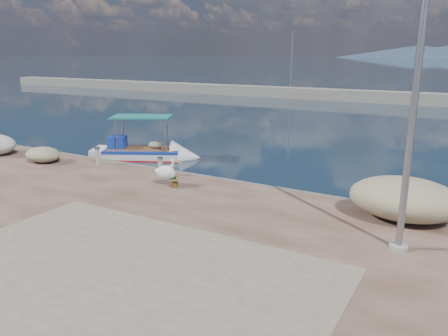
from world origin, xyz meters
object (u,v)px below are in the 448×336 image
at_px(boat_left, 142,154).
at_px(lamp_post, 413,111).
at_px(bollard_near, 160,166).
at_px(pelican, 167,173).

distance_m(boat_left, lamp_post, 14.56).
bearing_deg(lamp_post, boat_left, 155.91).
distance_m(lamp_post, bollard_near, 9.74).
relative_size(pelican, bollard_near, 1.46).
bearing_deg(bollard_near, pelican, -42.54).
height_order(boat_left, bollard_near, boat_left).
xyz_separation_m(boat_left, lamp_post, (12.87, -5.76, 3.61)).
bearing_deg(boat_left, pelican, -68.71).
xyz_separation_m(boat_left, bollard_near, (3.87, -3.46, 0.69)).
xyz_separation_m(boat_left, pelican, (4.87, -4.38, 0.77)).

